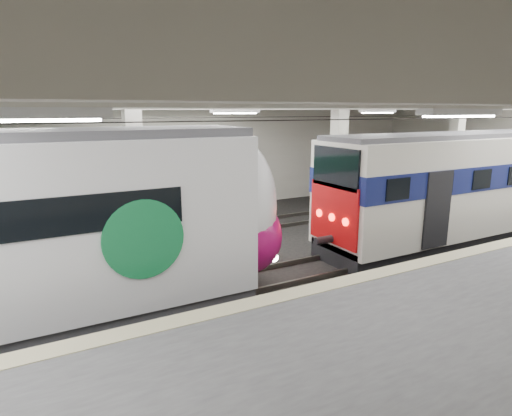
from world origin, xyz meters
TOP-DOWN VIEW (x-y plane):
  - station_hall at (0.00, -1.74)m, footprint 36.00×24.00m
  - modern_emu at (-6.24, -0.00)m, footprint 14.22×2.94m
  - older_rer at (8.65, 0.00)m, footprint 12.52×2.76m
  - far_train at (-4.71, 5.50)m, footprint 12.82×2.86m

SIDE VIEW (x-z plane):
  - far_train at x=-4.71m, z-range 0.07..4.20m
  - older_rer at x=8.65m, z-range 0.10..4.27m
  - modern_emu at x=-6.24m, z-range -0.04..4.53m
  - station_hall at x=0.00m, z-range 0.37..6.12m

